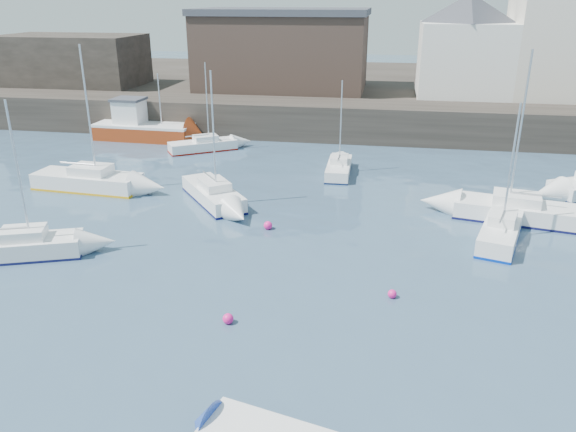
% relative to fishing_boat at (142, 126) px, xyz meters
% --- Properties ---
extents(water, '(220.00, 220.00, 0.00)m').
position_rel_fishing_boat_xyz_m(water, '(16.20, -31.51, -1.08)').
color(water, '#2D4760').
rests_on(water, ground).
extents(quay_wall, '(90.00, 5.00, 3.00)m').
position_rel_fishing_boat_xyz_m(quay_wall, '(16.20, 3.49, 0.42)').
color(quay_wall, '#28231E').
rests_on(quay_wall, ground).
extents(land_strip, '(90.00, 32.00, 2.80)m').
position_rel_fishing_boat_xyz_m(land_strip, '(16.20, 21.49, 0.32)').
color(land_strip, '#28231E').
rests_on(land_strip, ground).
extents(bldg_east_a, '(13.36, 13.36, 11.80)m').
position_rel_fishing_boat_xyz_m(bldg_east_a, '(36.20, 10.49, 7.73)').
color(bldg_east_a, beige).
rests_on(bldg_east_a, land_strip).
extents(bldg_east_d, '(11.14, 11.14, 8.95)m').
position_rel_fishing_boat_xyz_m(bldg_east_d, '(27.20, 9.99, 6.29)').
color(bldg_east_d, white).
rests_on(bldg_east_d, land_strip).
extents(warehouse, '(16.40, 10.40, 7.60)m').
position_rel_fishing_boat_xyz_m(warehouse, '(10.20, 11.49, 5.54)').
color(warehouse, '#3D2D26').
rests_on(warehouse, land_strip).
extents(bldg_west, '(14.00, 8.00, 5.00)m').
position_rel_fishing_boat_xyz_m(bldg_west, '(-11.80, 10.49, 4.22)').
color(bldg_west, '#353028').
rests_on(bldg_west, land_strip).
extents(fishing_boat, '(8.52, 3.46, 5.57)m').
position_rel_fishing_boat_xyz_m(fishing_boat, '(0.00, 0.00, 0.00)').
color(fishing_boat, '#943311').
rests_on(fishing_boat, ground).
extents(sailboat_a, '(5.96, 3.70, 7.39)m').
position_rel_fishing_boat_xyz_m(sailboat_a, '(4.03, -23.15, -0.56)').
color(sailboat_a, white).
rests_on(sailboat_a, ground).
extents(sailboat_b, '(5.20, 5.94, 7.75)m').
position_rel_fishing_boat_xyz_m(sailboat_b, '(10.71, -14.16, -0.57)').
color(sailboat_b, white).
rests_on(sailboat_b, ground).
extents(sailboat_c, '(3.07, 5.48, 6.87)m').
position_rel_fishing_boat_xyz_m(sailboat_c, '(26.62, -17.31, -0.55)').
color(sailboat_c, white).
rests_on(sailboat_c, ground).
extents(sailboat_d, '(7.41, 3.60, 9.06)m').
position_rel_fishing_boat_xyz_m(sailboat_d, '(28.20, -14.18, -0.53)').
color(sailboat_d, white).
rests_on(sailboat_d, ground).
extents(sailboat_e, '(7.07, 2.73, 8.91)m').
position_rel_fishing_boat_xyz_m(sailboat_e, '(2.20, -13.35, -0.50)').
color(sailboat_e, white).
rests_on(sailboat_e, ground).
extents(sailboat_f, '(1.65, 4.89, 6.32)m').
position_rel_fishing_boat_xyz_m(sailboat_f, '(17.61, -7.29, -0.63)').
color(sailboat_f, white).
rests_on(sailboat_f, ground).
extents(sailboat_h, '(5.36, 4.37, 6.84)m').
position_rel_fishing_boat_xyz_m(sailboat_h, '(6.40, -2.91, -0.63)').
color(sailboat_h, white).
rests_on(sailboat_h, ground).
extents(buoy_near, '(0.42, 0.42, 0.42)m').
position_rel_fishing_boat_xyz_m(buoy_near, '(15.24, -27.03, -1.08)').
color(buoy_near, '#FD1C87').
rests_on(buoy_near, ground).
extents(buoy_mid, '(0.37, 0.37, 0.37)m').
position_rel_fishing_boat_xyz_m(buoy_mid, '(21.33, -24.00, -1.08)').
color(buoy_mid, '#FD1C87').
rests_on(buoy_mid, ground).
extents(buoy_far, '(0.45, 0.45, 0.45)m').
position_rel_fishing_boat_xyz_m(buoy_far, '(14.82, -17.79, -1.08)').
color(buoy_far, '#FD1C87').
rests_on(buoy_far, ground).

